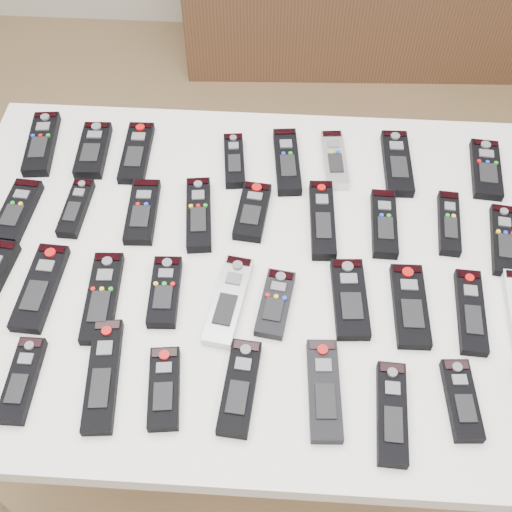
# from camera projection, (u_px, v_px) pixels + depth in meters

# --- Properties ---
(ground) EXTENTS (4.00, 4.00, 0.00)m
(ground) POSITION_uv_depth(u_px,v_px,m) (210.00, 422.00, 1.88)
(ground) COLOR olive
(ground) RESTS_ON ground
(table) EXTENTS (1.25, 0.88, 0.78)m
(table) POSITION_uv_depth(u_px,v_px,m) (256.00, 279.00, 1.31)
(table) COLOR white
(table) RESTS_ON ground
(remote_0) EXTENTS (0.08, 0.19, 0.02)m
(remote_0) POSITION_uv_depth(u_px,v_px,m) (42.00, 144.00, 1.45)
(remote_0) COLOR black
(remote_0) RESTS_ON table
(remote_1) EXTENTS (0.07, 0.16, 0.02)m
(remote_1) POSITION_uv_depth(u_px,v_px,m) (93.00, 150.00, 1.44)
(remote_1) COLOR black
(remote_1) RESTS_ON table
(remote_2) EXTENTS (0.06, 0.18, 0.02)m
(remote_2) POSITION_uv_depth(u_px,v_px,m) (137.00, 153.00, 1.43)
(remote_2) COLOR black
(remote_2) RESTS_ON table
(remote_3) EXTENTS (0.06, 0.16, 0.02)m
(remote_3) POSITION_uv_depth(u_px,v_px,m) (234.00, 161.00, 1.42)
(remote_3) COLOR black
(remote_3) RESTS_ON table
(remote_4) EXTENTS (0.07, 0.19, 0.02)m
(remote_4) POSITION_uv_depth(u_px,v_px,m) (287.00, 161.00, 1.41)
(remote_4) COLOR black
(remote_4) RESTS_ON table
(remote_5) EXTENTS (0.06, 0.17, 0.02)m
(remote_5) POSITION_uv_depth(u_px,v_px,m) (334.00, 160.00, 1.42)
(remote_5) COLOR #B7B7BC
(remote_5) RESTS_ON table
(remote_6) EXTENTS (0.06, 0.19, 0.02)m
(remote_6) POSITION_uv_depth(u_px,v_px,m) (397.00, 163.00, 1.41)
(remote_6) COLOR black
(remote_6) RESTS_ON table
(remote_7) EXTENTS (0.07, 0.17, 0.02)m
(remote_7) POSITION_uv_depth(u_px,v_px,m) (486.00, 169.00, 1.40)
(remote_7) COLOR black
(remote_7) RESTS_ON table
(remote_8) EXTENTS (0.07, 0.16, 0.02)m
(remote_8) POSITION_uv_depth(u_px,v_px,m) (17.00, 211.00, 1.33)
(remote_8) COLOR black
(remote_8) RESTS_ON table
(remote_9) EXTENTS (0.05, 0.15, 0.02)m
(remote_9) POSITION_uv_depth(u_px,v_px,m) (76.00, 208.00, 1.33)
(remote_9) COLOR black
(remote_9) RESTS_ON table
(remote_10) EXTENTS (0.06, 0.17, 0.02)m
(remote_10) POSITION_uv_depth(u_px,v_px,m) (142.00, 211.00, 1.33)
(remote_10) COLOR black
(remote_10) RESTS_ON table
(remote_11) EXTENTS (0.07, 0.19, 0.02)m
(remote_11) POSITION_uv_depth(u_px,v_px,m) (199.00, 214.00, 1.32)
(remote_11) COLOR black
(remote_11) RESTS_ON table
(remote_12) EXTENTS (0.07, 0.15, 0.02)m
(remote_12) POSITION_uv_depth(u_px,v_px,m) (252.00, 211.00, 1.33)
(remote_12) COLOR black
(remote_12) RESTS_ON table
(remote_13) EXTENTS (0.06, 0.20, 0.02)m
(remote_13) POSITION_uv_depth(u_px,v_px,m) (322.00, 219.00, 1.31)
(remote_13) COLOR black
(remote_13) RESTS_ON table
(remote_14) EXTENTS (0.05, 0.17, 0.02)m
(remote_14) POSITION_uv_depth(u_px,v_px,m) (384.00, 223.00, 1.31)
(remote_14) COLOR black
(remote_14) RESTS_ON table
(remote_15) EXTENTS (0.05, 0.16, 0.02)m
(remote_15) POSITION_uv_depth(u_px,v_px,m) (449.00, 223.00, 1.31)
(remote_15) COLOR black
(remote_15) RESTS_ON table
(remote_16) EXTENTS (0.07, 0.18, 0.02)m
(remote_16) POSITION_uv_depth(u_px,v_px,m) (504.00, 240.00, 1.28)
(remote_16) COLOR black
(remote_16) RESTS_ON table
(remote_18) EXTENTS (0.07, 0.19, 0.02)m
(remote_18) POSITION_uv_depth(u_px,v_px,m) (40.00, 287.00, 1.21)
(remote_18) COLOR black
(remote_18) RESTS_ON table
(remote_19) EXTENTS (0.07, 0.20, 0.02)m
(remote_19) POSITION_uv_depth(u_px,v_px,m) (102.00, 297.00, 1.20)
(remote_19) COLOR black
(remote_19) RESTS_ON table
(remote_20) EXTENTS (0.06, 0.15, 0.02)m
(remote_20) POSITION_uv_depth(u_px,v_px,m) (165.00, 292.00, 1.21)
(remote_20) COLOR black
(remote_20) RESTS_ON table
(remote_21) EXTENTS (0.08, 0.20, 0.02)m
(remote_21) POSITION_uv_depth(u_px,v_px,m) (229.00, 300.00, 1.20)
(remote_21) COLOR #B7B7BC
(remote_21) RESTS_ON table
(remote_22) EXTENTS (0.07, 0.15, 0.02)m
(remote_22) POSITION_uv_depth(u_px,v_px,m) (275.00, 304.00, 1.19)
(remote_22) COLOR black
(remote_22) RESTS_ON table
(remote_23) EXTENTS (0.07, 0.17, 0.02)m
(remote_23) POSITION_uv_depth(u_px,v_px,m) (350.00, 299.00, 1.20)
(remote_23) COLOR black
(remote_23) RESTS_ON table
(remote_24) EXTENTS (0.06, 0.18, 0.02)m
(remote_24) POSITION_uv_depth(u_px,v_px,m) (410.00, 306.00, 1.19)
(remote_24) COLOR black
(remote_24) RESTS_ON table
(remote_25) EXTENTS (0.06, 0.18, 0.02)m
(remote_25) POSITION_uv_depth(u_px,v_px,m) (471.00, 312.00, 1.18)
(remote_25) COLOR black
(remote_25) RESTS_ON table
(remote_28) EXTENTS (0.05, 0.16, 0.02)m
(remote_28) POSITION_uv_depth(u_px,v_px,m) (22.00, 380.00, 1.10)
(remote_28) COLOR black
(remote_28) RESTS_ON table
(remote_29) EXTENTS (0.07, 0.22, 0.02)m
(remote_29) POSITION_uv_depth(u_px,v_px,m) (103.00, 375.00, 1.11)
(remote_29) COLOR black
(remote_29) RESTS_ON table
(remote_30) EXTENTS (0.07, 0.15, 0.02)m
(remote_30) POSITION_uv_depth(u_px,v_px,m) (164.00, 388.00, 1.09)
(remote_30) COLOR black
(remote_30) RESTS_ON table
(remote_31) EXTENTS (0.07, 0.18, 0.02)m
(remote_31) POSITION_uv_depth(u_px,v_px,m) (240.00, 387.00, 1.09)
(remote_31) COLOR black
(remote_31) RESTS_ON table
(remote_32) EXTENTS (0.06, 0.19, 0.02)m
(remote_32) POSITION_uv_depth(u_px,v_px,m) (324.00, 390.00, 1.09)
(remote_32) COLOR black
(remote_32) RESTS_ON table
(remote_33) EXTENTS (0.06, 0.18, 0.02)m
(remote_33) POSITION_uv_depth(u_px,v_px,m) (392.00, 413.00, 1.06)
(remote_33) COLOR black
(remote_33) RESTS_ON table
(remote_34) EXTENTS (0.06, 0.15, 0.02)m
(remote_34) POSITION_uv_depth(u_px,v_px,m) (462.00, 400.00, 1.08)
(remote_34) COLOR black
(remote_34) RESTS_ON table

